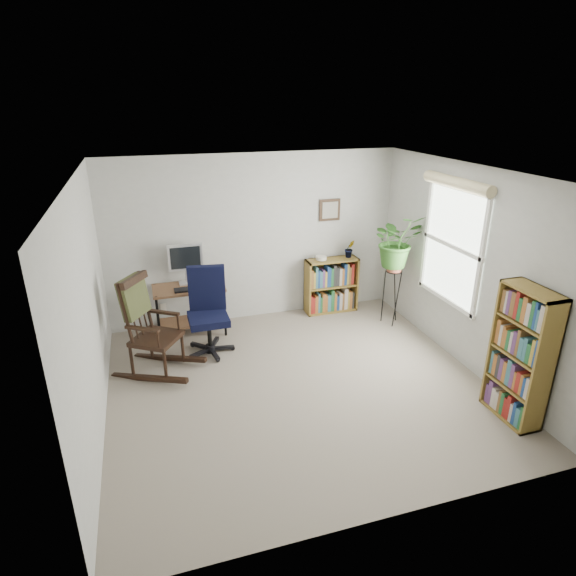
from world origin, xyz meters
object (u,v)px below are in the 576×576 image
object	(u,v)px
office_chair	(208,312)
low_bookshelf	(331,285)
tall_bookshelf	(521,356)
desk	(190,310)
rocking_chair	(155,325)

from	to	relation	value
office_chair	low_bookshelf	world-z (taller)	office_chair
low_bookshelf	tall_bookshelf	xyz separation A→B (m)	(0.79, -3.01, 0.29)
tall_bookshelf	low_bookshelf	bearing A→B (deg)	104.71
desk	low_bookshelf	size ratio (longest dim) A/B	1.14
desk	tall_bookshelf	size ratio (longest dim) A/B	0.67
low_bookshelf	rocking_chair	bearing A→B (deg)	-158.53
desk	tall_bookshelf	bearing A→B (deg)	-44.61
rocking_chair	tall_bookshelf	world-z (taller)	tall_bookshelf
office_chair	tall_bookshelf	xyz separation A→B (m)	(2.77, -2.26, 0.15)
desk	tall_bookshelf	distance (m)	4.14
office_chair	low_bookshelf	size ratio (longest dim) A/B	1.34
office_chair	rocking_chair	distance (m)	0.71
desk	office_chair	xyz separation A→B (m)	(0.16, -0.63, 0.22)
office_chair	low_bookshelf	xyz separation A→B (m)	(1.98, 0.75, -0.14)
office_chair	rocking_chair	bearing A→B (deg)	-148.27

